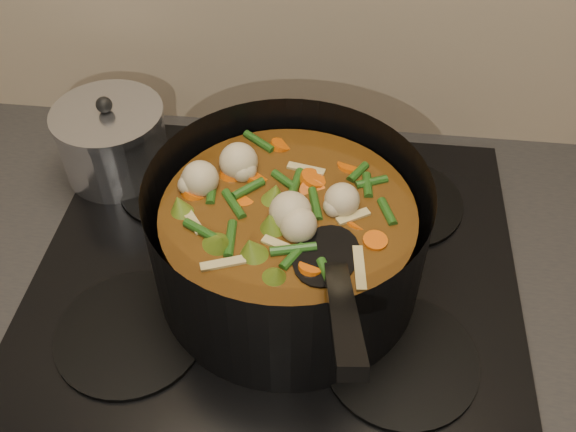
# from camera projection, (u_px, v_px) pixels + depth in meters

# --- Properties ---
(counter) EXTENTS (2.64, 0.64, 0.91)m
(counter) POSITION_uv_depth(u_px,v_px,m) (280.00, 427.00, 1.18)
(counter) COLOR brown
(counter) RESTS_ON ground
(stovetop) EXTENTS (0.62, 0.54, 0.03)m
(stovetop) POSITION_uv_depth(u_px,v_px,m) (277.00, 267.00, 0.85)
(stovetop) COLOR black
(stovetop) RESTS_ON counter
(stockpot) EXTENTS (0.35, 0.45, 0.24)m
(stockpot) POSITION_uv_depth(u_px,v_px,m) (288.00, 239.00, 0.77)
(stockpot) COLOR black
(stockpot) RESTS_ON stovetop
(saucepan) EXTENTS (0.16, 0.16, 0.13)m
(saucepan) POSITION_uv_depth(u_px,v_px,m) (113.00, 141.00, 0.93)
(saucepan) COLOR silver
(saucepan) RESTS_ON stovetop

